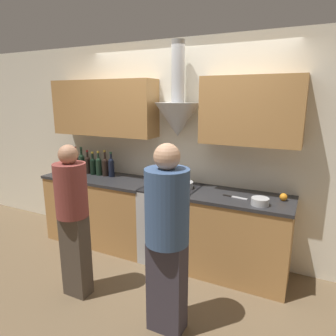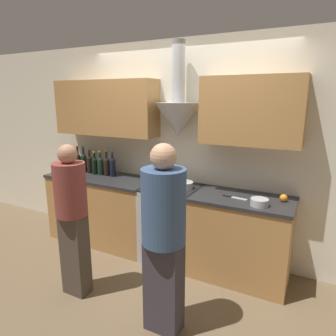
{
  "view_description": "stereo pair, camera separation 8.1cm",
  "coord_description": "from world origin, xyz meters",
  "px_view_note": "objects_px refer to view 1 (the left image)",
  "views": [
    {
      "loc": [
        1.43,
        -2.72,
        1.94
      ],
      "look_at": [
        0.0,
        0.21,
        1.16
      ],
      "focal_mm": 32.0,
      "sensor_mm": 36.0,
      "label": 1
    },
    {
      "loc": [
        1.51,
        -2.69,
        1.94
      ],
      "look_at": [
        0.0,
        0.21,
        1.16
      ],
      "focal_mm": 32.0,
      "sensor_mm": 36.0,
      "label": 2
    }
  ],
  "objects_px": {
    "wine_bottle_1": "(71,162)",
    "wine_bottle_6": "(99,165)",
    "mixing_bowl": "(184,185)",
    "wine_bottle_0": "(66,161)",
    "saucepan": "(260,202)",
    "wine_bottle_5": "(93,165)",
    "person_foreground_left": "(73,215)",
    "stock_pot": "(162,180)",
    "wine_bottle_8": "(111,166)",
    "wine_bottle_3": "(82,162)",
    "person_foreground_right": "(167,233)",
    "wine_bottle_7": "(105,166)",
    "orange_fruit": "(283,197)",
    "wine_bottle_2": "(76,162)",
    "wine_bottle_4": "(88,164)",
    "stove_range": "(172,223)"
  },
  "relations": [
    {
      "from": "wine_bottle_1",
      "to": "wine_bottle_6",
      "type": "relative_size",
      "value": 1.04
    },
    {
      "from": "wine_bottle_1",
      "to": "mixing_bowl",
      "type": "bearing_deg",
      "value": -1.69
    },
    {
      "from": "wine_bottle_0",
      "to": "saucepan",
      "type": "xyz_separation_m",
      "value": [
        2.74,
        -0.24,
        -0.1
      ]
    },
    {
      "from": "wine_bottle_5",
      "to": "person_foreground_left",
      "type": "xyz_separation_m",
      "value": [
        0.66,
        -1.1,
        -0.2
      ]
    },
    {
      "from": "stock_pot",
      "to": "mixing_bowl",
      "type": "distance_m",
      "value": 0.28
    },
    {
      "from": "wine_bottle_8",
      "to": "stock_pot",
      "type": "distance_m",
      "value": 0.78
    },
    {
      "from": "wine_bottle_3",
      "to": "person_foreground_right",
      "type": "relative_size",
      "value": 0.22
    },
    {
      "from": "stock_pot",
      "to": "wine_bottle_7",
      "type": "bearing_deg",
      "value": 176.53
    },
    {
      "from": "wine_bottle_6",
      "to": "wine_bottle_8",
      "type": "height_order",
      "value": "same"
    },
    {
      "from": "wine_bottle_5",
      "to": "wine_bottle_3",
      "type": "bearing_deg",
      "value": 175.44
    },
    {
      "from": "orange_fruit",
      "to": "person_foreground_left",
      "type": "height_order",
      "value": "person_foreground_left"
    },
    {
      "from": "wine_bottle_2",
      "to": "wine_bottle_5",
      "type": "relative_size",
      "value": 1.14
    },
    {
      "from": "wine_bottle_4",
      "to": "wine_bottle_8",
      "type": "height_order",
      "value": "wine_bottle_8"
    },
    {
      "from": "stock_pot",
      "to": "wine_bottle_1",
      "type": "bearing_deg",
      "value": 177.85
    },
    {
      "from": "wine_bottle_6",
      "to": "person_foreground_left",
      "type": "height_order",
      "value": "person_foreground_left"
    },
    {
      "from": "mixing_bowl",
      "to": "wine_bottle_1",
      "type": "bearing_deg",
      "value": 178.31
    },
    {
      "from": "wine_bottle_6",
      "to": "mixing_bowl",
      "type": "xyz_separation_m",
      "value": [
        1.25,
        -0.04,
        -0.1
      ]
    },
    {
      "from": "wine_bottle_1",
      "to": "saucepan",
      "type": "xyz_separation_m",
      "value": [
        2.65,
        -0.24,
        -0.1
      ]
    },
    {
      "from": "person_foreground_left",
      "to": "person_foreground_right",
      "type": "relative_size",
      "value": 0.95
    },
    {
      "from": "wine_bottle_8",
      "to": "saucepan",
      "type": "xyz_separation_m",
      "value": [
        1.95,
        -0.24,
        -0.1
      ]
    },
    {
      "from": "wine_bottle_7",
      "to": "wine_bottle_8",
      "type": "relative_size",
      "value": 1.06
    },
    {
      "from": "wine_bottle_3",
      "to": "wine_bottle_4",
      "type": "relative_size",
      "value": 1.11
    },
    {
      "from": "orange_fruit",
      "to": "person_foreground_right",
      "type": "xyz_separation_m",
      "value": [
        -0.76,
        -1.14,
        -0.07
      ]
    },
    {
      "from": "mixing_bowl",
      "to": "person_foreground_left",
      "type": "bearing_deg",
      "value": -123.13
    },
    {
      "from": "wine_bottle_4",
      "to": "mixing_bowl",
      "type": "relative_size",
      "value": 1.46
    },
    {
      "from": "wine_bottle_3",
      "to": "person_foreground_left",
      "type": "bearing_deg",
      "value": -52.21
    },
    {
      "from": "wine_bottle_1",
      "to": "orange_fruit",
      "type": "height_order",
      "value": "wine_bottle_1"
    },
    {
      "from": "mixing_bowl",
      "to": "wine_bottle_7",
      "type": "bearing_deg",
      "value": 177.55
    },
    {
      "from": "wine_bottle_2",
      "to": "person_foreground_right",
      "type": "distance_m",
      "value": 2.3
    },
    {
      "from": "wine_bottle_1",
      "to": "mixing_bowl",
      "type": "distance_m",
      "value": 1.76
    },
    {
      "from": "saucepan",
      "to": "wine_bottle_0",
      "type": "bearing_deg",
      "value": 174.92
    },
    {
      "from": "wine_bottle_2",
      "to": "wine_bottle_7",
      "type": "xyz_separation_m",
      "value": [
        0.51,
        -0.0,
        -0.01
      ]
    },
    {
      "from": "wine_bottle_3",
      "to": "wine_bottle_5",
      "type": "relative_size",
      "value": 1.15
    },
    {
      "from": "wine_bottle_7",
      "to": "saucepan",
      "type": "xyz_separation_m",
      "value": [
        2.04,
        -0.24,
        -0.1
      ]
    },
    {
      "from": "wine_bottle_6",
      "to": "stock_pot",
      "type": "height_order",
      "value": "wine_bottle_6"
    },
    {
      "from": "stove_range",
      "to": "person_foreground_right",
      "type": "relative_size",
      "value": 0.57
    },
    {
      "from": "stove_range",
      "to": "wine_bottle_0",
      "type": "height_order",
      "value": "wine_bottle_0"
    },
    {
      "from": "wine_bottle_7",
      "to": "mixing_bowl",
      "type": "bearing_deg",
      "value": -2.45
    },
    {
      "from": "wine_bottle_2",
      "to": "saucepan",
      "type": "relative_size",
      "value": 2.08
    },
    {
      "from": "stove_range",
      "to": "wine_bottle_5",
      "type": "height_order",
      "value": "wine_bottle_5"
    },
    {
      "from": "wine_bottle_2",
      "to": "person_foreground_right",
      "type": "height_order",
      "value": "person_foreground_right"
    },
    {
      "from": "wine_bottle_6",
      "to": "orange_fruit",
      "type": "bearing_deg",
      "value": 0.22
    },
    {
      "from": "stove_range",
      "to": "saucepan",
      "type": "height_order",
      "value": "saucepan"
    },
    {
      "from": "person_foreground_left",
      "to": "wine_bottle_3",
      "type": "bearing_deg",
      "value": 127.79
    },
    {
      "from": "wine_bottle_8",
      "to": "person_foreground_right",
      "type": "bearing_deg",
      "value": -39.61
    },
    {
      "from": "stock_pot",
      "to": "wine_bottle_4",
      "type": "bearing_deg",
      "value": 177.32
    },
    {
      "from": "wine_bottle_0",
      "to": "person_foreground_left",
      "type": "height_order",
      "value": "person_foreground_left"
    },
    {
      "from": "stock_pot",
      "to": "person_foreground_left",
      "type": "distance_m",
      "value": 1.14
    },
    {
      "from": "wine_bottle_4",
      "to": "person_foreground_right",
      "type": "bearing_deg",
      "value": -32.76
    },
    {
      "from": "wine_bottle_4",
      "to": "saucepan",
      "type": "relative_size",
      "value": 1.89
    }
  ]
}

